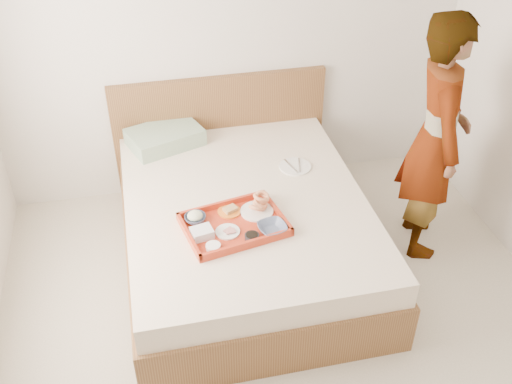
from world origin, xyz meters
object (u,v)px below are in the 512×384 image
object	(u,v)px
tray	(234,224)
dinner_plate	(295,167)
bed	(246,230)
person	(436,139)

from	to	relation	value
tray	dinner_plate	world-z (taller)	tray
dinner_plate	bed	bearing A→B (deg)	-145.46
tray	person	bearing A→B (deg)	-2.41
tray	person	distance (m)	1.43
dinner_plate	person	bearing A→B (deg)	-22.25
bed	person	distance (m)	1.39
tray	dinner_plate	xyz separation A→B (m)	(0.54, 0.56, -0.02)
bed	tray	bearing A→B (deg)	-114.61
dinner_plate	person	world-z (taller)	person
bed	tray	world-z (taller)	tray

